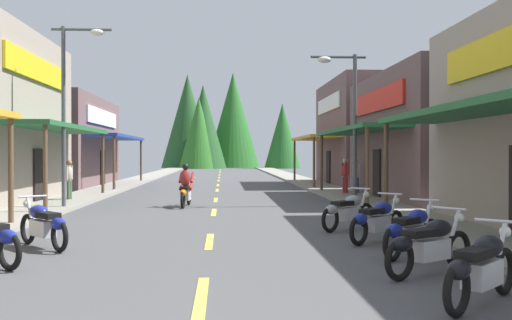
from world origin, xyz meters
name	(u,v)px	position (x,y,z in m)	size (l,w,h in m)	color
ground	(218,189)	(0.00, 33.81, -0.05)	(9.46, 97.61, 0.10)	#4C4C4F
sidewalk_left	(114,187)	(-5.77, 33.81, 0.06)	(2.08, 97.61, 0.12)	gray
sidewalk_right	(319,187)	(5.77, 33.81, 0.06)	(2.08, 97.61, 0.12)	gray
centerline_dashes	(218,185)	(0.00, 37.24, 0.01)	(0.16, 73.72, 0.01)	#E0C64C
storefront_left_far	(48,142)	(-9.97, 35.81, 2.60)	(8.19, 11.60, 5.19)	brown
storefront_right_middle	(481,136)	(11.26, 24.99, 2.66)	(10.77, 10.88, 5.32)	brown
storefront_right_far	(379,133)	(9.92, 36.51, 3.19)	(8.09, 10.17, 6.38)	brown
streetlamp_left	(72,91)	(-4.83, 20.86, 4.06)	(2.03, 0.30, 6.25)	#474C51
streetlamp_right	(346,106)	(4.81, 21.84, 3.67)	(2.03, 0.30, 5.56)	#474C51
motorcycle_parked_right_1	(481,267)	(3.51, 7.42, 0.49)	(1.60, 1.57, 1.04)	black
motorcycle_parked_right_2	(429,244)	(3.51, 9.31, 0.49)	(1.82, 1.29, 1.04)	black
motorcycle_parked_right_3	(412,230)	(3.79, 11.03, 0.49)	(1.57, 1.60, 1.04)	black
motorcycle_parked_right_4	(377,219)	(3.62, 12.85, 0.49)	(1.61, 1.56, 1.04)	black
motorcycle_parked_right_5	(348,210)	(3.41, 14.92, 0.49)	(1.65, 1.52, 1.04)	black
motorcycle_parked_left_3	(43,224)	(-3.32, 12.40, 0.49)	(1.45, 1.70, 1.04)	black
rider_cruising_lead	(186,189)	(-1.04, 21.72, 0.66)	(0.61, 2.14, 1.57)	black
pedestrian_browsing	(356,175)	(6.42, 27.27, 0.94)	(0.38, 0.54, 1.63)	#333F8C
pedestrian_waiting	(345,174)	(5.87, 27.13, 1.01)	(0.38, 0.53, 1.73)	maroon
pedestrian_strolling	(69,178)	(-5.76, 24.09, 0.97)	(0.31, 0.56, 1.67)	#3F593F
treeline_backdrop	(215,124)	(-0.78, 83.46, 6.09)	(19.10, 12.93, 13.66)	#266123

